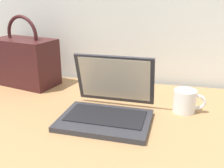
% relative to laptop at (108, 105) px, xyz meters
% --- Properties ---
extents(desk, '(1.60, 0.76, 0.03)m').
position_rel_laptop_xyz_m(desk, '(0.02, 0.02, -0.06)').
color(desk, '#A87A4C').
rests_on(desk, ground).
extents(laptop, '(0.32, 0.29, 0.21)m').
position_rel_laptop_xyz_m(laptop, '(0.00, 0.00, 0.00)').
color(laptop, '#2D2D33').
rests_on(laptop, desk).
extents(coffee_mug, '(0.12, 0.08, 0.09)m').
position_rel_laptop_xyz_m(coffee_mug, '(0.27, 0.11, -0.00)').
color(coffee_mug, white).
rests_on(coffee_mug, desk).
extents(remote_control_far, '(0.11, 0.16, 0.02)m').
position_rel_laptop_xyz_m(remote_control_far, '(-0.05, 0.26, -0.03)').
color(remote_control_far, black).
rests_on(remote_control_far, desk).
extents(handbag, '(0.33, 0.23, 0.33)m').
position_rel_laptop_xyz_m(handbag, '(-0.48, 0.26, 0.07)').
color(handbag, '#3F1919').
rests_on(handbag, desk).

